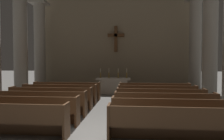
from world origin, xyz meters
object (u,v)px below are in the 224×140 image
at_px(pew_right_row_5, 157,95).
at_px(candlestick_outer_right, 127,75).
at_px(pew_left_row_5, 60,94).
at_px(column_left_fourth, 40,47).
at_px(pew_right_row_6, 154,92).
at_px(pew_left_row_3, 39,103).
at_px(column_right_fourth, 195,46).
at_px(pew_left_row_6, 67,91).
at_px(pew_right_row_3, 165,105).
at_px(pew_left_row_1, 2,120).
at_px(candlestick_outer_left, 100,75).
at_px(pew_right_row_2, 171,113).
at_px(candlestick_inner_left, 109,75).
at_px(column_left_third, 21,44).
at_px(column_right_third, 210,43).
at_px(pew_right_row_1, 180,124).
at_px(candlestick_inner_right, 118,75).
at_px(altar, 114,85).
at_px(pew_right_row_4, 160,100).
at_px(pew_left_row_2, 24,110).
at_px(pew_left_row_4, 51,98).

bearing_deg(pew_right_row_5, candlestick_outer_right, 112.95).
xyz_separation_m(pew_left_row_5, column_left_fourth, (-3.06, 4.52, 2.59)).
bearing_deg(pew_right_row_5, pew_left_row_5, 180.00).
bearing_deg(pew_right_row_6, pew_left_row_5, -166.50).
bearing_deg(pew_left_row_3, column_right_fourth, 41.18).
height_order(pew_left_row_5, candlestick_outer_right, candlestick_outer_right).
relative_size(pew_left_row_6, pew_right_row_3, 1.00).
xyz_separation_m(pew_left_row_1, pew_left_row_3, (0.00, 2.24, 0.00)).
bearing_deg(pew_right_row_5, candlestick_outer_left, 132.26).
distance_m(pew_right_row_3, pew_right_row_5, 2.24).
height_order(pew_left_row_5, pew_right_row_5, same).
relative_size(pew_right_row_2, candlestick_inner_left, 5.90).
xyz_separation_m(pew_left_row_3, candlestick_outer_right, (3.18, 5.74, 0.72)).
relative_size(pew_right_row_2, pew_right_row_5, 1.00).
relative_size(pew_right_row_6, column_left_fourth, 0.57).
distance_m(column_left_third, candlestick_outer_right, 6.70).
bearing_deg(column_right_third, pew_right_row_3, -126.08).
relative_size(pew_left_row_5, pew_right_row_1, 1.00).
distance_m(pew_right_row_3, column_right_fourth, 7.86).
height_order(pew_left_row_1, candlestick_inner_right, candlestick_inner_right).
xyz_separation_m(altar, candlestick_outer_right, (0.85, 0.00, 0.67)).
relative_size(pew_left_row_5, column_right_third, 0.57).
xyz_separation_m(pew_right_row_3, pew_right_row_6, (0.00, 3.36, 0.00)).
xyz_separation_m(pew_right_row_1, pew_right_row_6, (0.00, 5.60, 0.00)).
bearing_deg(pew_right_row_4, candlestick_inner_left, 119.66).
bearing_deg(pew_right_row_5, column_right_third, 32.61).
distance_m(pew_right_row_5, altar, 4.21).
relative_size(pew_left_row_2, candlestick_outer_left, 5.90).
bearing_deg(column_left_third, pew_left_row_3, -53.92).
bearing_deg(column_left_third, pew_right_row_4, -21.72).
xyz_separation_m(pew_left_row_4, column_right_third, (7.73, 3.08, 2.59)).
xyz_separation_m(pew_left_row_2, altar, (2.33, 6.87, 0.06)).
bearing_deg(pew_left_row_3, column_left_third, 126.08).
relative_size(pew_right_row_1, candlestick_inner_left, 5.90).
bearing_deg(pew_right_row_5, pew_right_row_6, 90.00).
bearing_deg(column_left_fourth, pew_right_row_4, -36.12).
height_order(pew_right_row_2, pew_right_row_5, same).
height_order(pew_right_row_3, column_left_fourth, column_left_fourth).
xyz_separation_m(pew_left_row_2, pew_right_row_4, (4.67, 2.24, 0.00)).
distance_m(pew_right_row_4, candlestick_outer_right, 4.91).
relative_size(pew_left_row_6, pew_right_row_5, 1.00).
bearing_deg(candlestick_inner_right, pew_left_row_1, -108.25).
height_order(pew_right_row_3, pew_right_row_5, same).
relative_size(column_right_third, candlestick_inner_right, 10.34).
bearing_deg(pew_left_row_1, candlestick_outer_left, 79.48).
distance_m(pew_left_row_3, column_left_third, 5.81).
height_order(pew_right_row_5, candlestick_inner_left, candlestick_inner_left).
bearing_deg(candlestick_outer_right, pew_left_row_6, -143.19).
bearing_deg(candlestick_outer_right, column_right_third, -18.78).
bearing_deg(pew_right_row_4, pew_left_row_5, 166.50).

